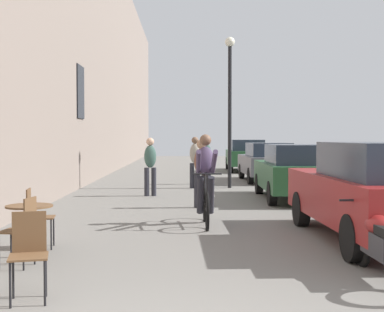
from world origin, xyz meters
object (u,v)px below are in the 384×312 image
cafe_chair_near_toward_street (29,249)px  cyclist_on_bicycle (206,182)px  pedestrian_far (195,159)px  parked_car_fourth (246,155)px  pedestrian_furthest (206,158)px  cafe_chair_mid_toward_street (23,227)px  pedestrian_mid (150,163)px  street_lamp (230,92)px  parked_car_third (267,161)px  parked_motorcycle (382,245)px  pedestrian_near (201,169)px  cafe_chair_mid_toward_wall (36,214)px  parked_car_nearest (378,191)px  cafe_table_mid (29,220)px  parked_car_second (295,171)px

cafe_chair_near_toward_street → cyclist_on_bicycle: size_ratio=0.51×
pedestrian_far → parked_car_fourth: size_ratio=0.38×
cyclist_on_bicycle → pedestrian_furthest: size_ratio=1.07×
cafe_chair_mid_toward_street → parked_car_fourth: 20.07m
pedestrian_furthest → pedestrian_mid: bearing=-114.6°
cyclist_on_bicycle → street_lamp: size_ratio=0.36×
cafe_chair_near_toward_street → parked_car_fourth: parked_car_fourth is taller
cyclist_on_bicycle → street_lamp: (1.09, 7.35, 2.30)m
parked_car_third → parked_motorcycle: (-0.81, -13.91, -0.35)m
cafe_chair_near_toward_street → parked_car_fourth: size_ratio=0.20×
cafe_chair_mid_toward_street → pedestrian_mid: pedestrian_mid is taller
pedestrian_near → parked_car_third: pedestrian_near is taller
cafe_chair_mid_toward_wall → parked_car_nearest: bearing=4.1°
cafe_chair_mid_toward_street → parked_car_third: (5.16, 13.25, 0.23)m
cafe_table_mid → pedestrian_far: size_ratio=0.43×
cafe_chair_mid_toward_street → cyclist_on_bicycle: 4.16m
parked_car_fourth → parked_car_nearest: bearing=-90.0°
pedestrian_near → parked_car_nearest: bearing=-57.9°
parked_car_fourth → pedestrian_mid: bearing=-109.8°
cafe_chair_mid_toward_wall → parked_car_nearest: (5.25, 0.38, 0.30)m
pedestrian_far → parked_car_third: bearing=44.1°
pedestrian_near → pedestrian_far: 4.83m
cafe_table_mid → parked_motorcycle: parked_motorcycle is taller
street_lamp → parked_car_second: street_lamp is taller
parked_car_third → parked_motorcycle: bearing=-93.3°
pedestrian_near → parked_car_third: size_ratio=0.39×
cafe_chair_near_toward_street → pedestrian_far: size_ratio=0.53×
cafe_chair_mid_toward_street → parked_car_fourth: (5.10, 19.40, 0.28)m
parked_motorcycle → cafe_chair_mid_toward_wall: bearing=157.8°
parked_car_fourth → pedestrian_near: bearing=-101.0°
pedestrian_mid → parked_motorcycle: (3.24, -8.98, -0.52)m
pedestrian_furthest → pedestrian_near: bearing=-93.5°
cafe_chair_mid_toward_street → pedestrian_near: 6.28m
pedestrian_mid → street_lamp: size_ratio=0.33×
street_lamp → cafe_chair_mid_toward_wall: bearing=-111.3°
street_lamp → parked_car_nearest: street_lamp is taller
pedestrian_near → parked_car_second: size_ratio=0.39×
pedestrian_near → pedestrian_far: (-0.04, 4.83, 0.04)m
pedestrian_near → cafe_chair_mid_toward_street: bearing=-113.1°
pedestrian_far → pedestrian_near: bearing=-89.5°
pedestrian_far → parked_car_fourth: 9.21m
parked_motorcycle → pedestrian_furthest: bearing=96.7°
pedestrian_near → parked_car_nearest: 4.97m
pedestrian_far → parked_car_nearest: size_ratio=0.37×
cafe_chair_mid_toward_wall → parked_car_second: parked_car_second is taller
cafe_chair_near_toward_street → cafe_chair_mid_toward_wall: bearing=103.7°
cyclist_on_bicycle → parked_car_fourth: bearing=80.7°
cafe_table_mid → cyclist_on_bicycle: (2.54, 2.78, 0.29)m
cafe_chair_mid_toward_street → pedestrian_far: (2.42, 10.59, 0.42)m
parked_car_nearest → parked_car_third: parked_car_nearest is taller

